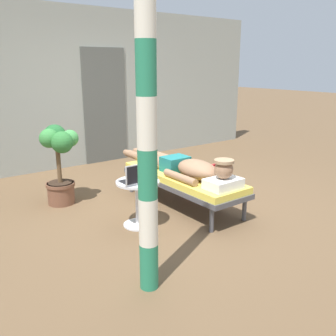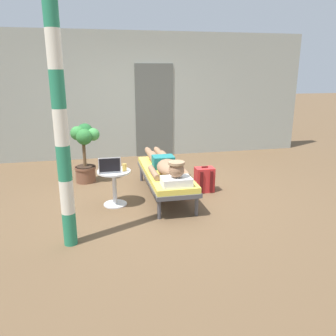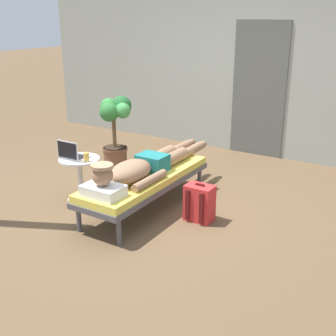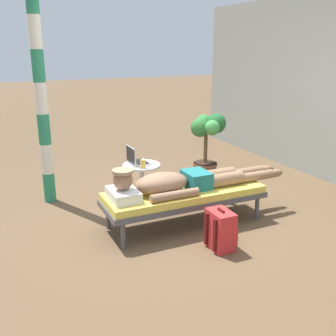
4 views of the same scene
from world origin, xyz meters
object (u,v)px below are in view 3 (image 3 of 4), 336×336
at_px(laptop, 72,154).
at_px(drink_glass, 86,157).
at_px(lounge_chair, 145,180).
at_px(side_table, 80,172).
at_px(potted_plant, 115,126).
at_px(backpack, 200,203).
at_px(person_reclining, 142,167).

height_order(laptop, drink_glass, laptop).
distance_m(lounge_chair, laptop, 0.92).
height_order(side_table, potted_plant, potted_plant).
relative_size(lounge_chair, potted_plant, 1.82).
relative_size(drink_glass, backpack, 0.25).
xyz_separation_m(lounge_chair, side_table, (-0.80, -0.20, 0.01)).
xyz_separation_m(lounge_chair, backpack, (0.66, 0.07, -0.15)).
distance_m(lounge_chair, person_reclining, 0.18).
bearing_deg(potted_plant, backpack, -26.45).
bearing_deg(drink_glass, side_table, 165.98).
bearing_deg(laptop, potted_plant, 105.79).
bearing_deg(drink_glass, lounge_chair, 20.39).
bearing_deg(potted_plant, person_reclining, -40.90).
bearing_deg(side_table, person_reclining, 10.85).
bearing_deg(lounge_chair, laptop, -163.47).
bearing_deg(lounge_chair, drink_glass, -159.61).
xyz_separation_m(person_reclining, laptop, (-0.86, -0.20, 0.06)).
bearing_deg(backpack, side_table, -169.52).
bearing_deg(side_table, backpack, 10.48).
distance_m(lounge_chair, drink_glass, 0.73).
relative_size(drink_glass, potted_plant, 0.10).
bearing_deg(side_table, potted_plant, 109.02).
distance_m(person_reclining, potted_plant, 1.60).
bearing_deg(laptop, drink_glass, 3.76).
distance_m(drink_glass, potted_plant, 1.36).
xyz_separation_m(laptop, drink_glass, (0.21, 0.01, -0.01)).
distance_m(lounge_chair, backpack, 0.68).
height_order(lounge_chair, person_reclining, person_reclining).
bearing_deg(person_reclining, backpack, 10.03).
bearing_deg(potted_plant, laptop, -74.21).
bearing_deg(laptop, person_reclining, 13.40).
relative_size(lounge_chair, side_table, 3.53).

